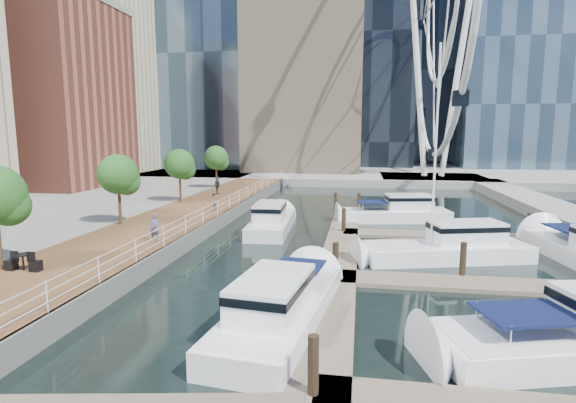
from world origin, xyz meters
The scene contains 12 objects.
ground centered at (0.00, 0.00, 0.00)m, with size 520.00×520.00×0.00m, color black.
boardwalk centered at (-9.00, 15.00, 0.50)m, with size 6.00×60.00×1.00m, color brown.
seawall centered at (-6.00, 15.00, 0.50)m, with size 0.25×60.00×1.00m, color #595954.
land_far centered at (0.00, 102.00, 0.50)m, with size 200.00×114.00×1.00m, color gray.
pier centered at (14.00, 52.00, 0.50)m, with size 14.00×12.00×1.00m, color gray.
railing centered at (-6.10, 15.00, 1.52)m, with size 0.10×60.00×1.05m, color white, non-canonical shape.
floating_docks centered at (7.97, 9.98, 0.49)m, with size 16.00×34.00×2.60m.
street_trees centered at (-11.40, 14.00, 4.29)m, with size 2.60×42.60×4.60m.
pedestrian_near centered at (-6.99, 9.83, 1.79)m, with size 0.57×0.38×1.58m, color #52516C.
pedestrian_mid centered at (-7.05, 19.95, 1.74)m, with size 0.72×0.56×1.48m, color #836B5A.
pedestrian_far centered at (-9.79, 29.37, 1.88)m, with size 1.03×0.43×1.76m, color #323A3F.
moored_yachts centered at (7.84, 10.98, 0.00)m, with size 22.43×32.94×11.50m.
Camera 1 is at (4.09, -12.77, 6.91)m, focal length 28.00 mm.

